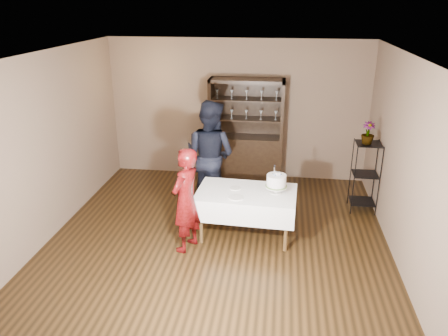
{
  "coord_description": "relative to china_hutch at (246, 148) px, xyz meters",
  "views": [
    {
      "loc": [
        0.86,
        -5.77,
        3.37
      ],
      "look_at": [
        0.06,
        0.1,
        1.07
      ],
      "focal_mm": 35.0,
      "sensor_mm": 36.0,
      "label": 1
    }
  ],
  "objects": [
    {
      "name": "woman",
      "position": [
        -0.61,
        -2.66,
        0.09
      ],
      "size": [
        0.54,
        0.65,
        1.52
      ],
      "primitive_type": "imported",
      "rotation": [
        0.0,
        0.0,
        -1.93
      ],
      "color": "#320604",
      "rests_on": "floor"
    },
    {
      "name": "china_hutch",
      "position": [
        0.0,
        0.0,
        0.0
      ],
      "size": [
        1.4,
        0.48,
        2.0
      ],
      "color": "black",
      "rests_on": "floor"
    },
    {
      "name": "wall_right",
      "position": [
        2.3,
        -2.25,
        0.69
      ],
      "size": [
        0.02,
        5.0,
        2.7
      ],
      "primitive_type": "cube",
      "color": "brown",
      "rests_on": "floor"
    },
    {
      "name": "potted_plant",
      "position": [
        2.04,
        -1.09,
        0.7
      ],
      "size": [
        0.2,
        0.2,
        0.36
      ],
      "primitive_type": "imported",
      "rotation": [
        0.0,
        0.0,
        0.01
      ],
      "color": "#547537",
      "rests_on": "plant_etagere"
    },
    {
      "name": "cake",
      "position": [
        0.63,
        -2.16,
        0.23
      ],
      "size": [
        0.33,
        0.33,
        0.44
      ],
      "rotation": [
        0.0,
        0.0,
        -0.18
      ],
      "color": "silver",
      "rests_on": "cake_table"
    },
    {
      "name": "cake_table",
      "position": [
        0.2,
        -2.19,
        -0.11
      ],
      "size": [
        1.49,
        0.97,
        0.72
      ],
      "rotation": [
        0.0,
        0.0,
        -0.05
      ],
      "color": "silver",
      "rests_on": "floor"
    },
    {
      "name": "floor",
      "position": [
        -0.2,
        -2.25,
        -0.66
      ],
      "size": [
        5.0,
        5.0,
        0.0
      ],
      "primitive_type": "plane",
      "color": "black",
      "rests_on": "ground"
    },
    {
      "name": "plant_etagere",
      "position": [
        2.08,
        -1.05,
        -0.01
      ],
      "size": [
        0.42,
        0.42,
        1.2
      ],
      "color": "black",
      "rests_on": "floor"
    },
    {
      "name": "back_wall",
      "position": [
        -0.2,
        0.25,
        0.69
      ],
      "size": [
        5.0,
        0.02,
        2.7
      ],
      "primitive_type": "cube",
      "color": "brown",
      "rests_on": "floor"
    },
    {
      "name": "man",
      "position": [
        -0.5,
        -1.25,
        0.27
      ],
      "size": [
        1.11,
        1.0,
        1.86
      ],
      "primitive_type": "imported",
      "rotation": [
        0.0,
        0.0,
        2.75
      ],
      "color": "black",
      "rests_on": "floor"
    },
    {
      "name": "wall_left",
      "position": [
        -2.7,
        -2.25,
        0.69
      ],
      "size": [
        0.02,
        5.0,
        2.7
      ],
      "primitive_type": "cube",
      "color": "brown",
      "rests_on": "floor"
    },
    {
      "name": "ceiling",
      "position": [
        -0.2,
        -2.25,
        2.04
      ],
      "size": [
        5.0,
        5.0,
        0.0
      ],
      "primitive_type": "plane",
      "rotation": [
        3.14,
        0.0,
        0.0
      ],
      "color": "silver",
      "rests_on": "back_wall"
    },
    {
      "name": "plate_far",
      "position": [
        0.03,
        -2.1,
        0.07
      ],
      "size": [
        0.17,
        0.17,
        0.01
      ],
      "primitive_type": "cylinder",
      "rotation": [
        0.0,
        0.0,
        0.01
      ],
      "color": "silver",
      "rests_on": "cake_table"
    },
    {
      "name": "plate_near",
      "position": [
        0.07,
        -2.42,
        0.07
      ],
      "size": [
        0.29,
        0.29,
        0.01
      ],
      "primitive_type": "cylinder",
      "rotation": [
        0.0,
        0.0,
        -0.43
      ],
      "color": "silver",
      "rests_on": "cake_table"
    }
  ]
}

